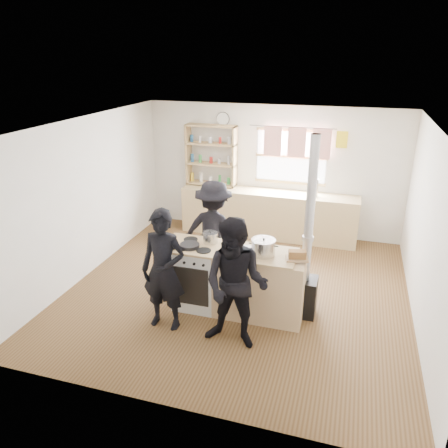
{
  "coord_description": "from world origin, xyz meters",
  "views": [
    {
      "loc": [
        1.49,
        -5.68,
        3.42
      ],
      "look_at": [
        -0.2,
        -0.1,
        1.1
      ],
      "focal_mm": 35.0,
      "sensor_mm": 36.0,
      "label": 1
    }
  ],
  "objects": [
    {
      "name": "ground",
      "position": [
        0.0,
        0.0,
        -0.01
      ],
      "size": [
        5.0,
        5.0,
        0.01
      ],
      "primitive_type": "cube",
      "color": "brown",
      "rests_on": "ground"
    },
    {
      "name": "back_counter",
      "position": [
        0.0,
        2.22,
        0.45
      ],
      "size": [
        3.4,
        0.55,
        0.9
      ],
      "primitive_type": "cube",
      "color": "tan",
      "rests_on": "ground"
    },
    {
      "name": "shelving_unit",
      "position": [
        -1.2,
        2.34,
        1.51
      ],
      "size": [
        1.0,
        0.28,
        1.2
      ],
      "color": "tan",
      "rests_on": "back_counter"
    },
    {
      "name": "thermos",
      "position": [
        0.87,
        2.22,
        1.06
      ],
      "size": [
        0.1,
        0.1,
        0.32
      ],
      "primitive_type": "cylinder",
      "color": "silver",
      "rests_on": "back_counter"
    },
    {
      "name": "cooking_island",
      "position": [
        0.14,
        -0.55,
        0.47
      ],
      "size": [
        1.97,
        0.64,
        0.93
      ],
      "color": "silver",
      "rests_on": "ground"
    },
    {
      "name": "skillet_greens",
      "position": [
        -0.52,
        -0.65,
        0.96
      ],
      "size": [
        0.38,
        0.38,
        0.05
      ],
      "color": "black",
      "rests_on": "cooking_island"
    },
    {
      "name": "roast_tray",
      "position": [
        0.17,
        -0.61,
        0.97
      ],
      "size": [
        0.41,
        0.29,
        0.06
      ],
      "color": "silver",
      "rests_on": "cooking_island"
    },
    {
      "name": "stockpot_stove",
      "position": [
        -0.3,
        -0.41,
        1.01
      ],
      "size": [
        0.21,
        0.21,
        0.18
      ],
      "color": "silver",
      "rests_on": "cooking_island"
    },
    {
      "name": "stockpot_counter",
      "position": [
        0.48,
        -0.58,
        1.04
      ],
      "size": [
        0.32,
        0.32,
        0.24
      ],
      "color": "#B3B3B5",
      "rests_on": "cooking_island"
    },
    {
      "name": "bread_board",
      "position": [
        0.93,
        -0.59,
        0.98
      ],
      "size": [
        0.32,
        0.26,
        0.12
      ],
      "color": "tan",
      "rests_on": "cooking_island"
    },
    {
      "name": "flue_heater",
      "position": [
        1.03,
        -0.37,
        0.64
      ],
      "size": [
        0.35,
        0.35,
        2.5
      ],
      "color": "black",
      "rests_on": "ground"
    },
    {
      "name": "person_near_left",
      "position": [
        -0.68,
        -1.17,
        0.81
      ],
      "size": [
        0.6,
        0.4,
        1.63
      ],
      "primitive_type": "imported",
      "rotation": [
        0.0,
        0.0,
        -0.01
      ],
      "color": "black",
      "rests_on": "ground"
    },
    {
      "name": "person_near_right",
      "position": [
        0.31,
        -1.29,
        0.83
      ],
      "size": [
        0.84,
        0.68,
        1.66
      ],
      "primitive_type": "imported",
      "rotation": [
        0.0,
        0.0,
        -0.06
      ],
      "color": "black",
      "rests_on": "ground"
    },
    {
      "name": "person_far",
      "position": [
        -0.48,
        0.29,
        0.8
      ],
      "size": [
        1.08,
        0.67,
        1.61
      ],
      "primitive_type": "imported",
      "rotation": [
        0.0,
        0.0,
        3.07
      ],
      "color": "black",
      "rests_on": "ground"
    }
  ]
}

